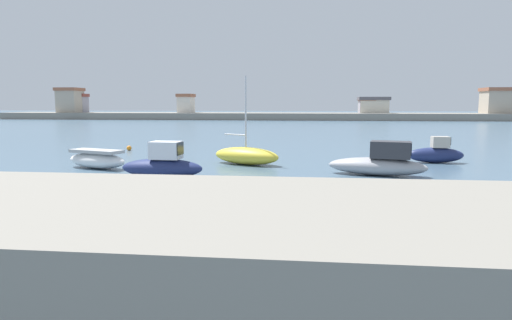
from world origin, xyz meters
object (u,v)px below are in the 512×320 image
object	(u,v)px
moored_boat_3	(380,163)
moored_boat_0	(97,159)
moored_boat_4	(436,153)
mooring_buoy_3	(129,148)
moored_boat_2	(246,156)
moored_boat_1	(163,165)

from	to	relation	value
moored_boat_3	moored_boat_0	bearing A→B (deg)	-169.42
moored_boat_4	mooring_buoy_3	distance (m)	21.66
moored_boat_0	moored_boat_2	world-z (taller)	moored_boat_2
moored_boat_0	mooring_buoy_3	xyz separation A→B (m)	(-1.93, 9.16, -0.31)
moored_boat_1	moored_boat_3	distance (m)	10.68
moored_boat_0	mooring_buoy_3	distance (m)	9.36
moored_boat_3	moored_boat_4	size ratio (longest dim) A/B	1.52
moored_boat_0	moored_boat_3	world-z (taller)	moored_boat_3
moored_boat_2	moored_boat_3	world-z (taller)	moored_boat_2
moored_boat_1	mooring_buoy_3	world-z (taller)	moored_boat_1
moored_boat_0	moored_boat_3	bearing A→B (deg)	16.33
moored_boat_0	moored_boat_2	xyz separation A→B (m)	(7.95, 2.51, 0.03)
moored_boat_3	mooring_buoy_3	world-z (taller)	moored_boat_3
moored_boat_4	mooring_buoy_3	xyz separation A→B (m)	(-21.16, 4.64, -0.39)
moored_boat_0	moored_boat_2	distance (m)	8.34
moored_boat_2	moored_boat_3	bearing A→B (deg)	0.38
moored_boat_4	mooring_buoy_3	size ratio (longest dim) A/B	8.76
mooring_buoy_3	moored_boat_2	bearing A→B (deg)	-33.90
moored_boat_0	moored_boat_2	bearing A→B (deg)	36.39
moored_boat_1	moored_boat_0	bearing A→B (deg)	153.55
moored_boat_1	moored_boat_4	world-z (taller)	moored_boat_1
moored_boat_2	moored_boat_3	size ratio (longest dim) A/B	1.03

